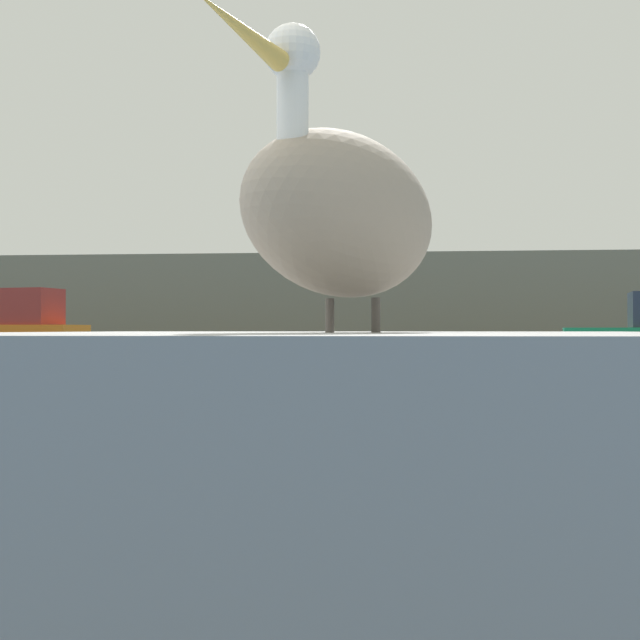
{
  "coord_description": "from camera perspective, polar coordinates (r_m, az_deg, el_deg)",
  "views": [
    {
      "loc": [
        1.42,
        -2.48,
        0.86
      ],
      "look_at": [
        -0.22,
        14.42,
        1.06
      ],
      "focal_mm": 46.25,
      "sensor_mm": 36.0,
      "label": 1
    }
  ],
  "objects": [
    {
      "name": "pier_dock",
      "position": [
        2.68,
        1.82,
        -10.02
      ],
      "size": [
        2.44,
        2.81,
        0.85
      ],
      "primitive_type": "cube",
      "color": "gray",
      "rests_on": "ground"
    },
    {
      "name": "fishing_boat_orange",
      "position": [
        38.92,
        -20.11,
        -0.44
      ],
      "size": [
        6.73,
        3.28,
        4.81
      ],
      "rotation": [
        0.0,
        0.0,
        2.96
      ],
      "color": "orange",
      "rests_on": "ground"
    },
    {
      "name": "mooring_buoy",
      "position": [
        16.65,
        3.8,
        -2.69
      ],
      "size": [
        0.54,
        0.54,
        0.54
      ],
      "primitive_type": "sphere",
      "color": "#E54C19",
      "rests_on": "ground"
    },
    {
      "name": "hillside_backdrop",
      "position": [
        70.23,
        4.4,
        1.47
      ],
      "size": [
        140.0,
        11.59,
        6.93
      ],
      "primitive_type": "cube",
      "color": "#7F755B",
      "rests_on": "ground"
    },
    {
      "name": "pelican",
      "position": [
        2.66,
        1.7,
        7.41
      ],
      "size": [
        0.8,
        1.43,
        0.87
      ],
      "rotation": [
        0.0,
        0.0,
        -1.91
      ],
      "color": "gray",
      "rests_on": "pier_dock"
    }
  ]
}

